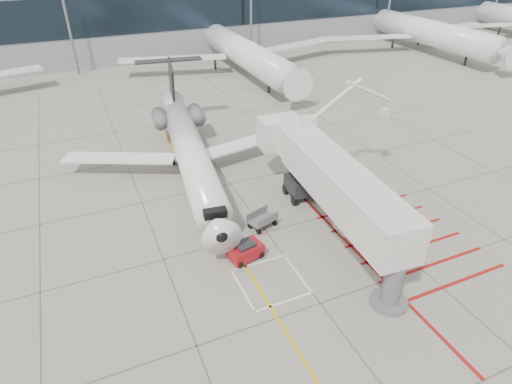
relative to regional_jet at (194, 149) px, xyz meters
name	(u,v)px	position (x,y,z in m)	size (l,w,h in m)	color
ground_plane	(290,264)	(2.97, -12.47, -3.92)	(260.00, 260.00, 0.00)	gray
regional_jet	(194,149)	(0.00, 0.00, 0.00)	(23.75, 29.95, 7.85)	white
jet_bridge	(341,194)	(7.37, -11.34, 0.07)	(9.47, 20.00, 8.00)	silver
pushback_tug	(245,250)	(0.33, -10.61, -3.24)	(2.36, 1.48, 1.38)	maroon
baggage_cart	(262,220)	(2.97, -7.69, -3.25)	(2.15, 1.36, 1.36)	#5C5B60
ground_power_unit	(354,217)	(9.34, -10.68, -2.86)	(2.68, 1.57, 2.12)	silver
cone_nose	(196,221)	(-1.66, -5.20, -3.69)	(0.34, 0.34, 0.47)	orange
cone_side	(260,230)	(2.50, -8.37, -3.67)	(0.36, 0.36, 0.50)	#E0580B
terminal_building	(172,5)	(12.97, 57.53, 3.08)	(180.00, 28.00, 14.00)	gray
terminal_glass_band	(192,10)	(12.97, 43.48, 4.08)	(180.00, 0.10, 6.00)	black
bg_aircraft_c	(236,31)	(17.05, 33.53, 2.23)	(36.95, 41.05, 12.32)	silver
bg_aircraft_d	(419,13)	(53.56, 33.53, 2.51)	(38.64, 42.93, 12.88)	silver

